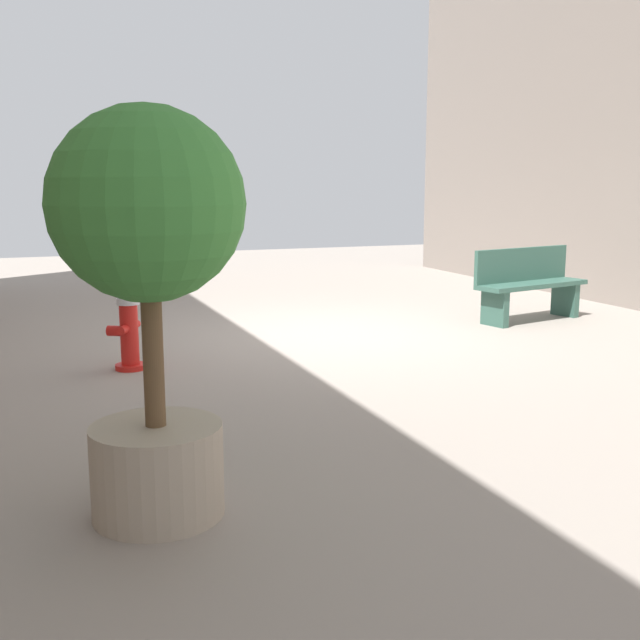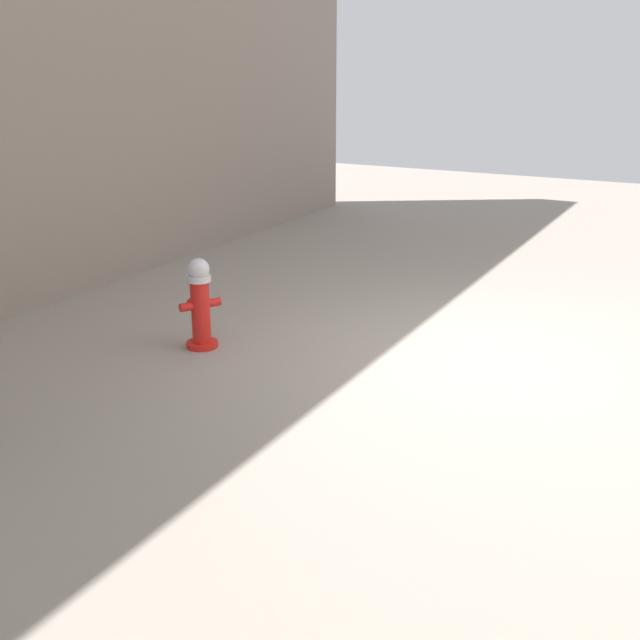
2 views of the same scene
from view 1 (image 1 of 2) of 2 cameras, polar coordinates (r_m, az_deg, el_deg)
ground_plane at (r=9.14m, az=0.70°, el=-1.08°), size 23.40×23.40×0.00m
fire_hydrant at (r=7.59m, az=-14.13°, el=-0.44°), size 0.36×0.38×0.86m
bench_near at (r=10.41m, az=15.30°, el=2.70°), size 1.75×0.79×0.95m
planter_tree at (r=4.04m, az=-12.64°, el=4.35°), size 1.01×1.01×2.19m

